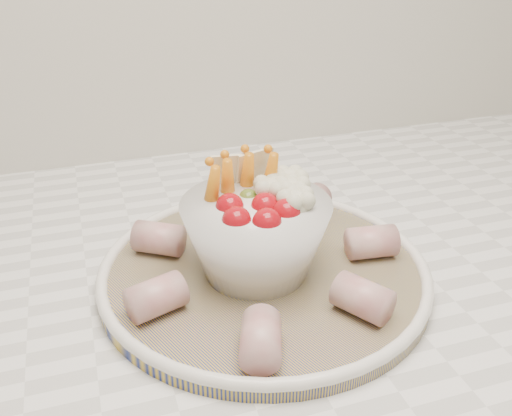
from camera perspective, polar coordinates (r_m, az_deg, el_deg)
name	(u,v)px	position (r m, az deg, el deg)	size (l,w,h in m)	color
serving_platter	(264,271)	(0.59, 0.80, -6.28)	(0.43, 0.43, 0.02)	navy
veggie_bowl	(257,231)	(0.56, 0.10, -2.36)	(0.15, 0.15, 0.12)	white
cured_meat_rolls	(263,253)	(0.58, 0.69, -4.54)	(0.28, 0.31, 0.03)	#B15155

